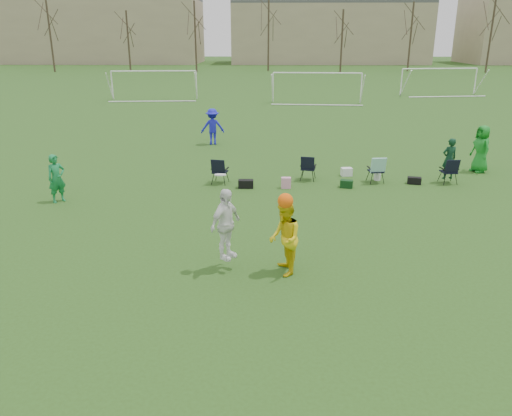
{
  "coord_description": "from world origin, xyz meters",
  "views": [
    {
      "loc": [
        -0.11,
        -10.51,
        5.3
      ],
      "look_at": [
        -0.37,
        1.2,
        1.25
      ],
      "focal_mm": 35.0,
      "sensor_mm": 36.0,
      "label": 1
    }
  ],
  "objects_px": {
    "center_contest": "(261,232)",
    "goal_mid": "(317,79)",
    "fielder_green_near": "(57,178)",
    "fielder_green_far": "(481,149)",
    "fielder_blue": "(213,127)",
    "goal_right": "(440,74)",
    "goal_left": "(154,77)"
  },
  "relations": [
    {
      "from": "center_contest",
      "to": "goal_mid",
      "type": "distance_m",
      "value": 32.11
    },
    {
      "from": "fielder_green_near",
      "to": "goal_left",
      "type": "height_order",
      "value": "goal_left"
    },
    {
      "from": "fielder_green_near",
      "to": "goal_left",
      "type": "relative_size",
      "value": 0.22
    },
    {
      "from": "fielder_green_far",
      "to": "center_contest",
      "type": "distance_m",
      "value": 12.91
    },
    {
      "from": "fielder_green_near",
      "to": "goal_mid",
      "type": "relative_size",
      "value": 0.22
    },
    {
      "from": "fielder_blue",
      "to": "goal_left",
      "type": "distance_m",
      "value": 20.47
    },
    {
      "from": "goal_right",
      "to": "center_contest",
      "type": "bearing_deg",
      "value": -121.24
    },
    {
      "from": "goal_left",
      "to": "fielder_blue",
      "type": "bearing_deg",
      "value": -74.67
    },
    {
      "from": "fielder_blue",
      "to": "center_contest",
      "type": "xyz_separation_m",
      "value": [
        2.66,
        -14.64,
        0.11
      ]
    },
    {
      "from": "goal_right",
      "to": "fielder_green_far",
      "type": "bearing_deg",
      "value": -112.62
    },
    {
      "from": "fielder_blue",
      "to": "goal_right",
      "type": "distance_m",
      "value": 29.92
    },
    {
      "from": "fielder_green_near",
      "to": "fielder_green_far",
      "type": "distance_m",
      "value": 16.27
    },
    {
      "from": "goal_left",
      "to": "goal_right",
      "type": "distance_m",
      "value": 26.31
    },
    {
      "from": "fielder_blue",
      "to": "goal_left",
      "type": "bearing_deg",
      "value": -79.95
    },
    {
      "from": "fielder_blue",
      "to": "goal_right",
      "type": "xyz_separation_m",
      "value": [
        18.9,
        23.17,
        1.01
      ]
    },
    {
      "from": "fielder_green_far",
      "to": "goal_right",
      "type": "xyz_separation_m",
      "value": [
        7.41,
        28.39,
        0.97
      ]
    },
    {
      "from": "fielder_green_near",
      "to": "center_contest",
      "type": "distance_m",
      "value": 8.58
    },
    {
      "from": "fielder_blue",
      "to": "fielder_green_far",
      "type": "distance_m",
      "value": 12.62
    },
    {
      "from": "center_contest",
      "to": "goal_mid",
      "type": "bearing_deg",
      "value": 82.41
    },
    {
      "from": "goal_right",
      "to": "fielder_blue",
      "type": "bearing_deg",
      "value": -137.2
    },
    {
      "from": "fielder_green_far",
      "to": "goal_mid",
      "type": "relative_size",
      "value": 0.26
    },
    {
      "from": "center_contest",
      "to": "goal_left",
      "type": "distance_m",
      "value": 35.21
    },
    {
      "from": "fielder_green_far",
      "to": "goal_mid",
      "type": "height_order",
      "value": "goal_mid"
    },
    {
      "from": "fielder_green_far",
      "to": "goal_mid",
      "type": "distance_m",
      "value": 22.88
    },
    {
      "from": "goal_left",
      "to": "goal_right",
      "type": "xyz_separation_m",
      "value": [
        26.0,
        4.0,
        0.0
      ]
    },
    {
      "from": "center_contest",
      "to": "goal_right",
      "type": "relative_size",
      "value": 0.32
    },
    {
      "from": "center_contest",
      "to": "fielder_green_near",
      "type": "bearing_deg",
      "value": 143.16
    },
    {
      "from": "goal_mid",
      "to": "fielder_green_far",
      "type": "bearing_deg",
      "value": -74.41
    },
    {
      "from": "fielder_blue",
      "to": "fielder_green_near",
      "type": "bearing_deg",
      "value": 55.83
    },
    {
      "from": "fielder_blue",
      "to": "goal_left",
      "type": "xyz_separation_m",
      "value": [
        -7.1,
        19.17,
        1.01
      ]
    },
    {
      "from": "fielder_green_near",
      "to": "fielder_green_far",
      "type": "height_order",
      "value": "fielder_green_far"
    },
    {
      "from": "fielder_blue",
      "to": "fielder_green_far",
      "type": "height_order",
      "value": "fielder_green_far"
    }
  ]
}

